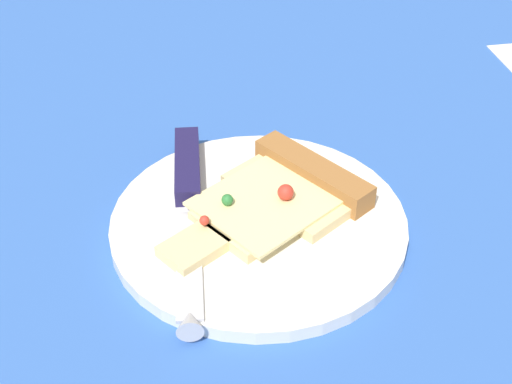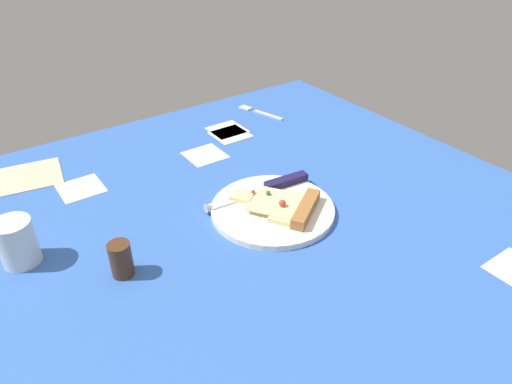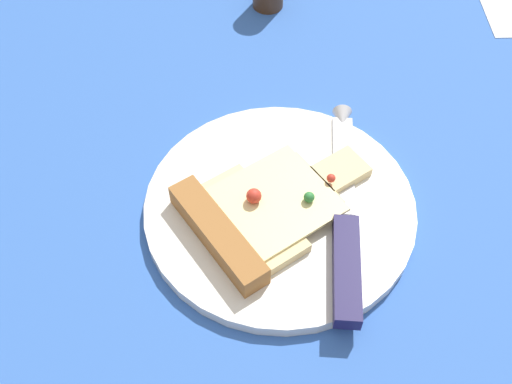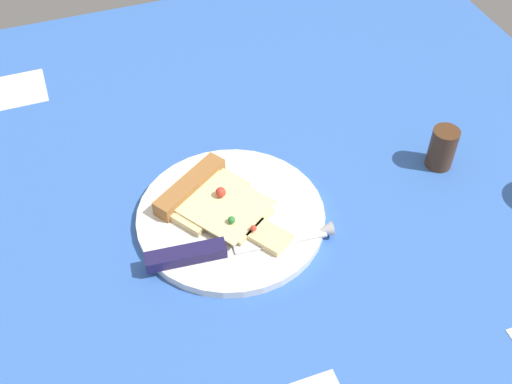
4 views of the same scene
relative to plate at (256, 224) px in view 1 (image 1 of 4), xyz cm
name	(u,v)px [view 1 (image 1 of 4)]	position (x,y,z in cm)	size (l,w,h in cm)	color
ground_plane	(265,268)	(3.15, 0.22, -2.12)	(115.03, 115.03, 3.00)	#3360B7
plate	(256,224)	(0.00, 0.00, 0.00)	(24.82, 24.82, 1.25)	white
pizza_slice	(278,197)	(-1.46, 2.19, 1.41)	(16.15, 18.80, 2.67)	beige
knife	(188,198)	(-2.93, -5.34, 1.23)	(24.09, 4.31, 2.45)	silver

